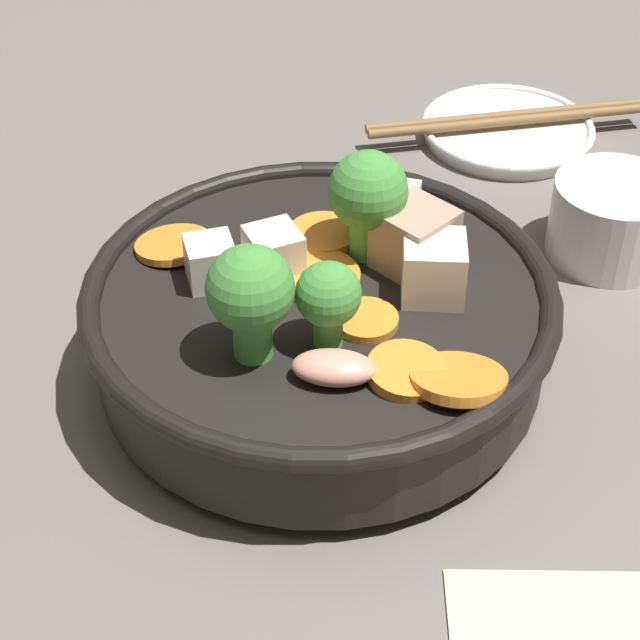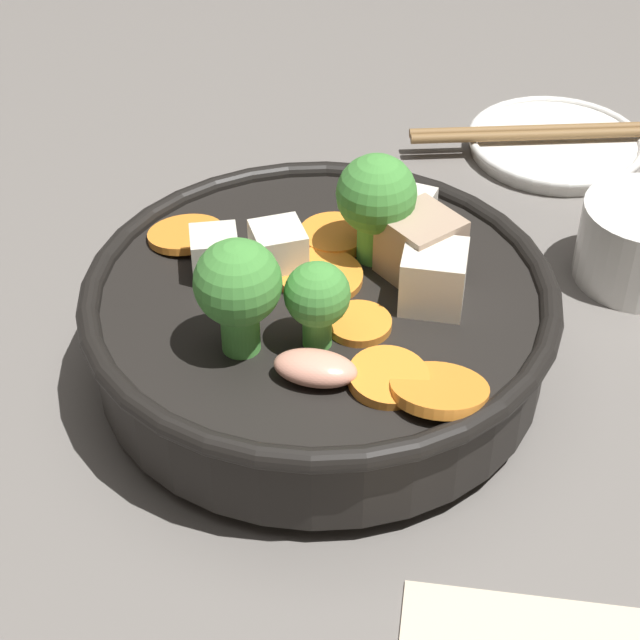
% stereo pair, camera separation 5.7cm
% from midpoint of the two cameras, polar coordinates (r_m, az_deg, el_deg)
% --- Properties ---
extents(ground_plane, '(3.00, 3.00, 0.00)m').
position_cam_midpoint_polar(ground_plane, '(0.59, 2.74, -2.98)').
color(ground_plane, slate).
extents(stirfry_bowl, '(0.25, 0.25, 0.12)m').
position_cam_midpoint_polar(stirfry_bowl, '(0.56, 2.94, 0.15)').
color(stirfry_bowl, black).
rests_on(stirfry_bowl, ground_plane).
extents(side_saucer, '(0.13, 0.13, 0.01)m').
position_cam_midpoint_polar(side_saucer, '(0.81, 14.46, 9.04)').
color(side_saucer, white).
rests_on(side_saucer, ground_plane).
extents(chopsticks_pair, '(0.21, 0.03, 0.01)m').
position_cam_midpoint_polar(chopsticks_pair, '(0.80, 14.57, 9.62)').
color(chopsticks_pair, olive).
rests_on(chopsticks_pair, side_saucer).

